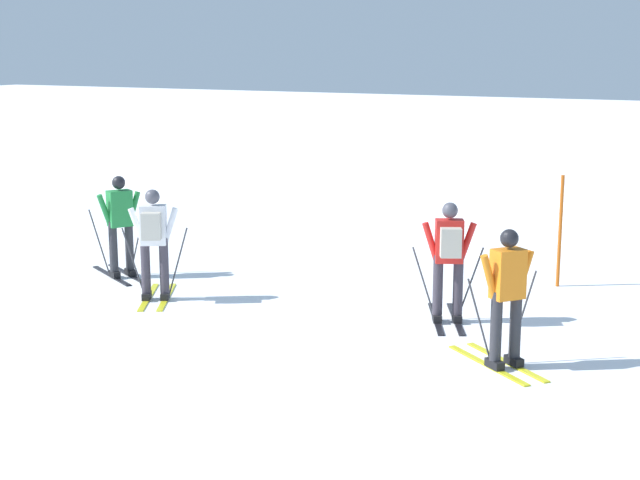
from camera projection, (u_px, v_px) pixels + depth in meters
The scene contains 7 objects.
ground_plane at pixel (138, 402), 10.45m from camera, with size 120.00×120.00×0.00m, color white.
far_snow_ridge at pixel (548, 153), 26.29m from camera, with size 80.00×9.17×1.72m, color white.
skier_white at pixel (154, 239), 14.36m from camera, with size 1.08×1.59×1.71m.
skier_green at pixel (120, 223), 15.83m from camera, with size 1.57×1.13×1.71m.
skier_red at pixel (449, 257), 13.20m from camera, with size 1.02×1.60×1.71m.
skier_orange at pixel (507, 294), 11.36m from camera, with size 1.48×1.28×1.71m.
trail_marker_pole at pixel (560, 231), 15.23m from camera, with size 0.06×0.06×1.81m, color #C65614.
Camera 1 is at (6.24, -7.92, 3.85)m, focal length 53.64 mm.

